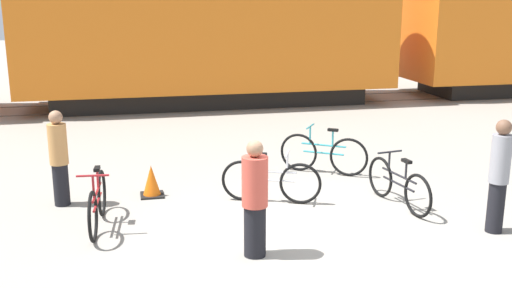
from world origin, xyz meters
The scene contains 12 objects.
ground_plane centered at (0.00, 0.00, 0.00)m, with size 80.00×80.00×0.00m, color gray.
freight_train centered at (0.00, 10.81, 2.69)m, with size 36.31×3.16×5.19m.
rail_near centered at (0.00, 10.10, 0.01)m, with size 48.31×0.07×0.01m, color #4C4238.
rail_far centered at (0.00, 11.53, 0.01)m, with size 48.31×0.07×0.01m, color #4C4238.
bicycle_teal centered at (1.10, 2.86, 0.40)m, with size 1.49×1.02×0.93m.
bicycle_black centered at (1.71, 0.83, 0.37)m, with size 0.46×1.75×0.87m.
bicycle_silver centered at (-0.29, 1.46, 0.37)m, with size 1.59×0.68×0.88m.
bicycle_maroon centered at (-3.08, 0.92, 0.39)m, with size 0.46×1.77×0.91m.
person_in_grey centered at (2.62, -0.49, 0.87)m, with size 0.29×0.29×1.69m.
person_in_red centered at (-1.00, -0.54, 0.79)m, with size 0.35×0.35×1.59m.
person_in_tan centered at (-3.71, 2.07, 0.81)m, with size 0.30×0.30×1.60m.
traffic_cone centered at (-2.23, 2.21, 0.25)m, with size 0.40×0.40×0.55m.
Camera 1 is at (-2.56, -7.81, 3.42)m, focal length 42.00 mm.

